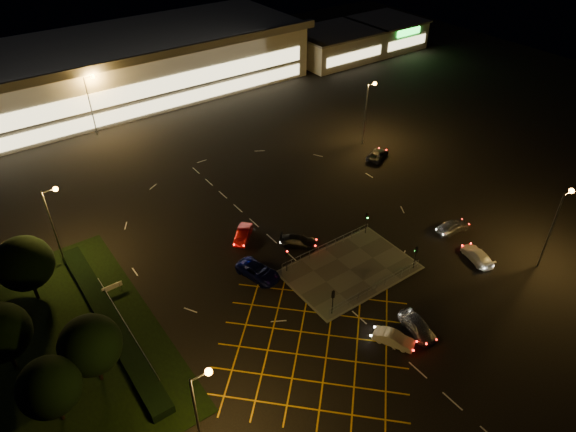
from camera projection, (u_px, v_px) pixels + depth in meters
ground at (325, 268)px, 58.66m from camera, size 180.00×180.00×0.00m
pedestrian_island at (350, 270)px, 58.25m from camera, size 14.00×9.00×0.12m
grass_verge at (60, 346)px, 49.37m from camera, size 18.00×30.00×0.08m
hedge at (110, 320)px, 51.46m from camera, size 2.00×26.00×1.00m
supermarket at (119, 68)px, 96.34m from camera, size 72.00×26.50×10.50m
retail_unit_a at (334, 45)px, 114.04m from camera, size 18.80×14.80×6.35m
retail_unit_b at (386, 32)px, 121.58m from camera, size 14.80×14.80×6.35m
streetlight_sw at (201, 406)px, 36.73m from camera, size 1.78×0.56×10.03m
streetlight_se at (557, 219)px, 55.25m from camera, size 1.78×0.56×10.03m
streetlight_nw at (54, 217)px, 55.54m from camera, size 1.78×0.56×10.03m
streetlight_ne at (368, 105)px, 79.52m from camera, size 1.78×0.56×10.03m
streetlight_far_left at (91, 97)px, 81.90m from camera, size 1.78×0.56×10.03m
streetlight_far_right at (287, 47)px, 102.11m from camera, size 1.78×0.56×10.03m
signal_sw at (333, 298)px, 51.44m from camera, size 0.28×0.30×3.15m
signal_se at (416, 253)px, 57.10m from camera, size 0.28×0.30×3.15m
signal_nw at (287, 256)px, 56.70m from camera, size 0.28×0.30×3.15m
signal_ne at (367, 218)px, 62.36m from camera, size 0.28×0.30×3.15m
tree_a at (49, 387)px, 40.64m from camera, size 5.04×5.04×6.86m
tree_b at (0, 333)px, 44.78m from camera, size 5.40×5.40×7.35m
tree_c at (24, 263)px, 51.75m from camera, size 5.76×5.76×7.84m
tree_e at (90, 345)px, 43.66m from camera, size 5.40×5.40×7.35m
car_near_silver at (418, 326)px, 50.49m from camera, size 2.64×4.87×1.57m
car_queue_white at (394, 339)px, 49.36m from camera, size 3.10×4.18×1.31m
car_left_blue at (258, 271)px, 57.03m from camera, size 3.72×5.78×1.48m
car_far_dkgrey at (299, 241)px, 61.51m from camera, size 4.58×4.56×1.33m
car_right_silver at (453, 226)px, 63.77m from camera, size 4.72×2.35×1.54m
car_circ_red at (243, 234)px, 62.51m from camera, size 4.06×4.03×1.40m
car_east_grey at (377, 155)px, 78.75m from camera, size 5.16×3.85×1.30m
car_approach_white at (477, 255)px, 59.37m from camera, size 3.12×4.98×1.34m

